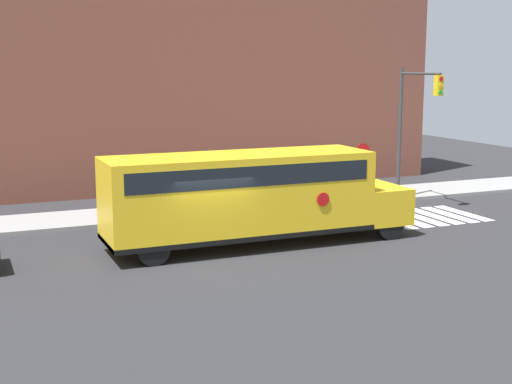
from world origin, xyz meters
TOP-DOWN VIEW (x-y plane):
  - ground_plane at (0.00, 0.00)m, footprint 60.00×60.00m
  - sidewalk_strip at (0.00, 6.50)m, footprint 44.00×3.00m
  - building_backdrop at (0.00, 13.00)m, footprint 32.00×4.00m
  - crosswalk_stripes at (9.48, 2.00)m, footprint 4.70×3.20m
  - school_bus at (1.64, 0.55)m, footprint 10.37×2.57m
  - stop_sign at (9.15, 5.84)m, footprint 0.69×0.10m
  - traffic_light at (10.61, 4.38)m, footprint 0.28×2.79m

SIDE VIEW (x-z plane):
  - ground_plane at x=0.00m, z-range 0.00..0.00m
  - crosswalk_stripes at x=9.48m, z-range 0.00..0.01m
  - sidewalk_strip at x=0.00m, z-range 0.00..0.15m
  - stop_sign at x=9.15m, z-range 0.41..2.96m
  - school_bus at x=1.64m, z-range 0.23..3.29m
  - traffic_light at x=10.61m, z-range 0.89..6.67m
  - building_backdrop at x=0.00m, z-range 0.00..11.90m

